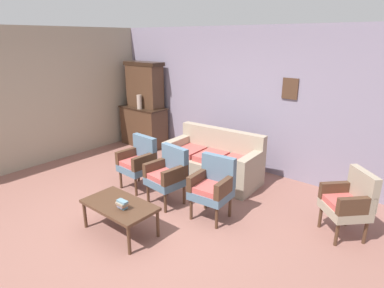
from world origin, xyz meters
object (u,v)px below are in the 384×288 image
vase_on_cabinet (139,102)px  wingback_chair_by_fireplace (349,201)px  side_cabinet (144,126)px  book_stack_on_table (122,204)px  coffee_table (120,207)px  armchair_near_cabinet (138,160)px  armchair_by_doorway (168,173)px  floral_couch (214,162)px  armchair_near_couch_end (213,185)px

vase_on_cabinet → wingback_chair_by_fireplace: (4.76, -0.72, -0.59)m
side_cabinet → book_stack_on_table: 3.86m
vase_on_cabinet → coffee_table: (2.43, -2.55, -0.71)m
armchair_near_cabinet → armchair_by_doorway: size_ratio=1.00×
floral_couch → armchair_by_doorway: (-0.02, -1.17, 0.17)m
side_cabinet → floral_couch: bearing=-12.9°
vase_on_cabinet → book_stack_on_table: 3.71m
armchair_near_cabinet → vase_on_cabinet: bearing=137.2°
side_cabinet → armchair_by_doorway: 3.00m
vase_on_cabinet → book_stack_on_table: vase_on_cabinet is taller
armchair_near_couch_end → coffee_table: (-0.71, -1.10, -0.12)m
floral_couch → armchair_near_cabinet: 1.36m
armchair_by_doorway → armchair_near_couch_end: bearing=7.0°
side_cabinet → armchair_near_cabinet: (1.69, -1.66, 0.03)m
wingback_chair_by_fireplace → book_stack_on_table: size_ratio=5.71×
side_cabinet → book_stack_on_table: bearing=-46.4°
vase_on_cabinet → wingback_chair_by_fireplace: size_ratio=0.36×
vase_on_cabinet → wingback_chair_by_fireplace: 4.85m
side_cabinet → armchair_near_couch_end: size_ratio=1.28×
vase_on_cabinet → armchair_by_doorway: (2.36, -1.55, -0.59)m
side_cabinet → wingback_chair_by_fireplace: bearing=-10.5°
wingback_chair_by_fireplace → coffee_table: bearing=-141.7°
armchair_near_cabinet → wingback_chair_by_fireplace: 3.26m
armchair_near_cabinet → armchair_near_couch_end: 1.55m
floral_couch → vase_on_cabinet: bearing=170.9°
armchair_near_couch_end → floral_couch: bearing=125.4°
armchair_by_doorway → wingback_chair_by_fireplace: (2.41, 0.84, 0.00)m
floral_couch → book_stack_on_table: (0.19, -2.23, 0.16)m
armchair_near_couch_end → coffee_table: bearing=-122.9°
vase_on_cabinet → coffee_table: size_ratio=0.32×
side_cabinet → armchair_near_cabinet: bearing=-44.6°
floral_couch → armchair_near_cabinet: size_ratio=1.94×
vase_on_cabinet → armchair_near_couch_end: size_ratio=0.36×
side_cabinet → armchair_near_couch_end: side_cabinet is taller
coffee_table → armchair_near_cabinet: bearing=127.8°
armchair_by_doorway → floral_couch: bearing=88.8°
floral_couch → armchair_by_doorway: bearing=-91.2°
armchair_near_couch_end → armchair_by_doorway: bearing=-173.0°
wingback_chair_by_fireplace → coffee_table: (-2.33, -1.84, -0.12)m
armchair_near_couch_end → side_cabinet: bearing=153.1°
vase_on_cabinet → armchair_near_cabinet: (1.60, -1.48, -0.59)m
vase_on_cabinet → floral_couch: 2.53m
vase_on_cabinet → armchair_by_doorway: 2.88m
armchair_by_doorway → coffee_table: size_ratio=0.90×
side_cabinet → coffee_table: size_ratio=1.16×
wingback_chair_by_fireplace → armchair_near_couch_end: bearing=-155.5°
floral_couch → armchair_by_doorway: size_ratio=1.94×
armchair_near_cabinet → armchair_by_doorway: 0.76m
floral_couch → coffee_table: bearing=-88.6°
side_cabinet → armchair_near_cabinet: side_cabinet is taller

